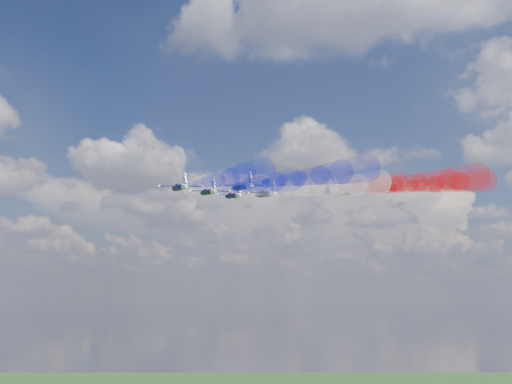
% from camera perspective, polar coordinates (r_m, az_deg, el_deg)
% --- Properties ---
extents(jet_lead, '(15.89, 16.38, 5.42)m').
position_cam_1_polar(jet_lead, '(155.82, -2.24, -0.36)').
color(jet_lead, black).
extents(trail_lead, '(29.56, 33.78, 9.20)m').
position_cam_1_polar(trail_lead, '(131.92, 1.63, 0.08)').
color(trail_lead, white).
extents(jet_inner_left, '(15.89, 16.38, 5.42)m').
position_cam_1_polar(jet_inner_left, '(141.14, -4.66, -0.01)').
color(jet_inner_left, black).
extents(trail_inner_left, '(29.56, 33.78, 9.20)m').
position_cam_1_polar(trail_inner_left, '(116.85, -0.79, 0.56)').
color(trail_inner_left, '#1820CF').
extents(jet_inner_right, '(15.89, 16.38, 5.42)m').
position_cam_1_polar(jet_inner_right, '(149.08, 3.18, -0.11)').
color(jet_inner_right, black).
extents(trail_inner_right, '(29.56, 33.78, 9.20)m').
position_cam_1_polar(trail_inner_right, '(126.32, 8.25, 0.41)').
color(trail_inner_right, red).
extents(jet_outer_left, '(15.89, 16.38, 5.42)m').
position_cam_1_polar(jet_outer_left, '(128.58, -7.39, 0.43)').
color(jet_outer_left, black).
extents(trail_outer_left, '(29.56, 33.78, 9.20)m').
position_cam_1_polar(trail_outer_left, '(103.91, -3.69, 1.19)').
color(trail_outer_left, '#1820CF').
extents(jet_center_third, '(15.89, 16.38, 5.42)m').
position_cam_1_polar(jet_center_third, '(135.89, 0.92, -0.20)').
color(jet_center_third, black).
extents(trail_center_third, '(29.56, 33.78, 9.20)m').
position_cam_1_polar(trail_center_third, '(112.68, 6.14, 0.36)').
color(trail_center_third, white).
extents(jet_outer_right, '(15.89, 16.38, 5.42)m').
position_cam_1_polar(jet_outer_right, '(143.56, 8.63, -0.01)').
color(jet_outer_right, black).
extents(trail_outer_right, '(29.56, 33.78, 9.20)m').
position_cam_1_polar(trail_outer_right, '(122.20, 14.89, 0.54)').
color(trail_outer_right, red).
extents(jet_rear_left, '(15.89, 16.38, 5.42)m').
position_cam_1_polar(jet_rear_left, '(120.40, -1.34, 0.51)').
color(jet_rear_left, black).
extents(trail_rear_left, '(29.56, 33.78, 9.20)m').
position_cam_1_polar(trail_rear_left, '(96.81, 4.18, 1.34)').
color(trail_rear_left, '#1820CF').
extents(jet_rear_right, '(15.89, 16.38, 5.42)m').
position_cam_1_polar(jet_rear_right, '(128.80, 6.60, 0.10)').
color(jet_rear_right, black).
extents(trail_rear_right, '(29.56, 33.78, 9.20)m').
position_cam_1_polar(trail_rear_right, '(107.00, 13.33, 0.75)').
color(trail_rear_right, red).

